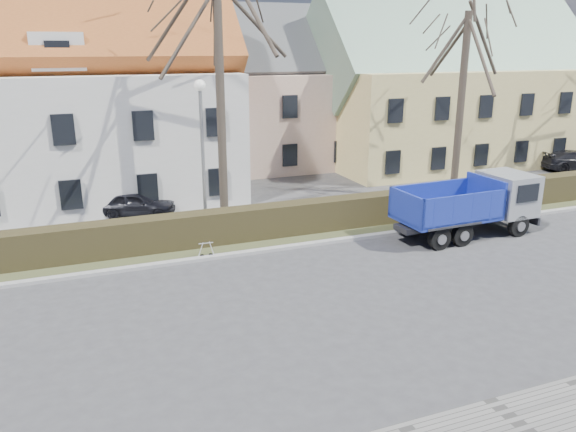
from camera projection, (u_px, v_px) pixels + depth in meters
name	position (u px, v px, depth m)	size (l,w,h in m)	color
ground	(358.00, 294.00, 17.59)	(120.00, 120.00, 0.00)	#3A3A3C
curb_far	(302.00, 245.00, 21.67)	(80.00, 0.30, 0.12)	#979593
grass_strip	(287.00, 233.00, 23.10)	(80.00, 3.00, 0.10)	#3D4325
hedge	(288.00, 221.00, 22.75)	(60.00, 0.90, 1.30)	#2C2616
building_pink	(267.00, 102.00, 35.63)	(10.80, 8.80, 8.00)	#CAA48F
building_yellow	(453.00, 96.00, 37.07)	(18.80, 10.80, 8.50)	#D7C376
tree_1	(220.00, 75.00, 22.62)	(9.20, 9.20, 12.65)	#383027
tree_2	(462.00, 88.00, 27.04)	(8.00, 8.00, 11.00)	#383027
dump_truck	(462.00, 207.00, 22.52)	(6.27, 2.33, 2.51)	navy
streetlight	(203.00, 161.00, 21.80)	(0.49, 0.49, 6.32)	gray
cart_frame	(200.00, 250.00, 20.36)	(0.74, 0.42, 0.68)	silver
parked_car_a	(137.00, 204.00, 25.43)	(1.38, 3.44, 1.17)	black
parked_car_b	(575.00, 160.00, 34.79)	(1.72, 4.22, 1.22)	black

